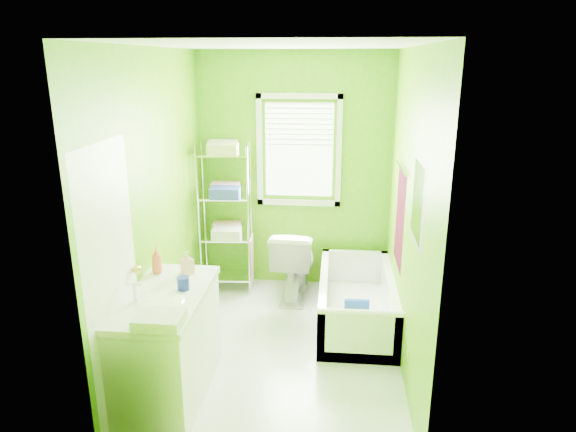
# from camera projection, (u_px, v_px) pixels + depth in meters

# --- Properties ---
(ground) EXTENTS (2.90, 2.90, 0.00)m
(ground) POSITION_uv_depth(u_px,v_px,m) (281.00, 347.00, 4.66)
(ground) COLOR silver
(ground) RESTS_ON ground
(room_envelope) EXTENTS (2.14, 2.94, 2.62)m
(room_envelope) POSITION_uv_depth(u_px,v_px,m) (280.00, 181.00, 4.20)
(room_envelope) COLOR #559D07
(room_envelope) RESTS_ON ground
(window) EXTENTS (0.92, 0.05, 1.22)m
(window) POSITION_uv_depth(u_px,v_px,m) (299.00, 145.00, 5.53)
(window) COLOR white
(window) RESTS_ON ground
(door) EXTENTS (0.09, 0.80, 2.00)m
(door) POSITION_uv_depth(u_px,v_px,m) (114.00, 288.00, 3.51)
(door) COLOR white
(door) RESTS_ON ground
(right_wall_decor) EXTENTS (0.04, 1.48, 1.17)m
(right_wall_decor) POSITION_uv_depth(u_px,v_px,m) (406.00, 211.00, 4.16)
(right_wall_decor) COLOR #470818
(right_wall_decor) RESTS_ON ground
(bathtub) EXTENTS (0.72, 1.54, 0.50)m
(bathtub) POSITION_uv_depth(u_px,v_px,m) (356.00, 307.00, 5.05)
(bathtub) COLOR white
(bathtub) RESTS_ON ground
(toilet) EXTENTS (0.49, 0.80, 0.79)m
(toilet) POSITION_uv_depth(u_px,v_px,m) (294.00, 263.00, 5.54)
(toilet) COLOR white
(toilet) RESTS_ON ground
(vanity) EXTENTS (0.58, 1.14, 1.07)m
(vanity) POSITION_uv_depth(u_px,v_px,m) (168.00, 342.00, 3.88)
(vanity) COLOR white
(vanity) RESTS_ON ground
(wire_shelf_unit) EXTENTS (0.58, 0.46, 1.67)m
(wire_shelf_unit) POSITION_uv_depth(u_px,v_px,m) (227.00, 202.00, 5.56)
(wire_shelf_unit) COLOR silver
(wire_shelf_unit) RESTS_ON ground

